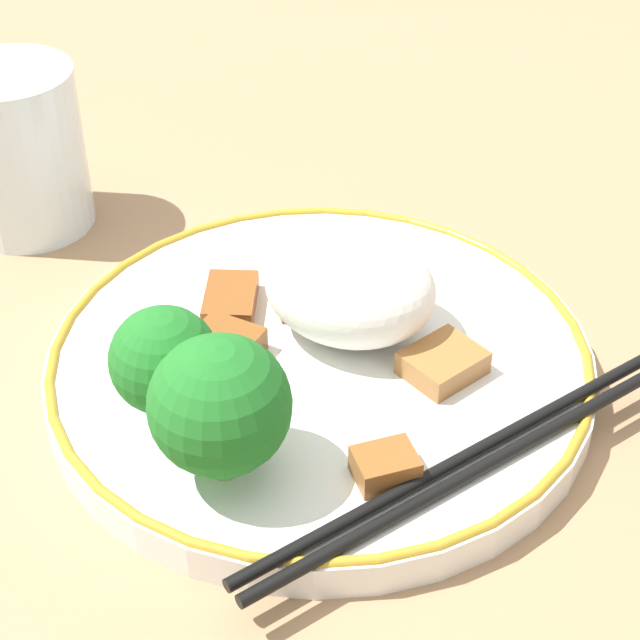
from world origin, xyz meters
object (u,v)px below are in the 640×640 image
object	(u,v)px
chopsticks	(470,464)
drinking_glass	(19,150)
broccoli_back_center	(220,406)
plate	(320,364)
broccoli_back_left	(164,361)

from	to	relation	value
chopsticks	drinking_glass	world-z (taller)	drinking_glass
broccoli_back_center	chopsticks	bearing A→B (deg)	24.19
plate	broccoli_back_left	xyz separation A→B (m)	(-0.04, -0.07, 0.04)
chopsticks	broccoli_back_left	bearing A→B (deg)	-169.93
broccoli_back_left	chopsticks	size ratio (longest dim) A/B	0.28
broccoli_back_left	drinking_glass	bearing A→B (deg)	142.47
broccoli_back_center	plate	bearing A→B (deg)	86.27
broccoli_back_center	drinking_glass	bearing A→B (deg)	144.11
broccoli_back_left	plate	bearing A→B (deg)	57.97
broccoli_back_center	drinking_glass	world-z (taller)	drinking_glass
plate	drinking_glass	size ratio (longest dim) A/B	2.74
plate	drinking_glass	world-z (taller)	drinking_glass
broccoli_back_left	broccoli_back_center	world-z (taller)	broccoli_back_center
broccoli_back_center	chopsticks	distance (m)	0.11
plate	broccoli_back_left	distance (m)	0.09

